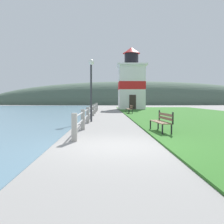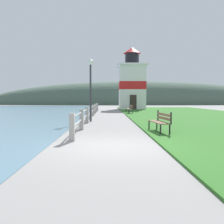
# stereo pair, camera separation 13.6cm
# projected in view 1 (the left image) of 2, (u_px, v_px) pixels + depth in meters

# --- Properties ---
(ground_plane) EXTENTS (160.00, 160.00, 0.00)m
(ground_plane) POSITION_uv_depth(u_px,v_px,m) (115.00, 146.00, 7.65)
(ground_plane) COLOR gray
(grass_verge) EXTENTS (12.00, 41.02, 0.06)m
(grass_verge) POSITION_uv_depth(u_px,v_px,m) (196.00, 115.00, 21.48)
(grass_verge) COLOR #2D6623
(grass_verge) RESTS_ON ground_plane
(seawall_railing) EXTENTS (0.18, 22.43, 0.97)m
(seawall_railing) POSITION_uv_depth(u_px,v_px,m) (92.00, 110.00, 19.68)
(seawall_railing) COLOR #A8A399
(seawall_railing) RESTS_ON ground_plane
(park_bench_near) EXTENTS (0.63, 1.85, 0.94)m
(park_bench_near) POSITION_uv_depth(u_px,v_px,m) (162.00, 120.00, 10.69)
(park_bench_near) COLOR brown
(park_bench_near) RESTS_ON ground_plane
(park_bench_midway) EXTENTS (0.56, 1.90, 0.94)m
(park_bench_midway) POSITION_uv_depth(u_px,v_px,m) (130.00, 108.00, 24.52)
(park_bench_midway) COLOR brown
(park_bench_midway) RESTS_ON ground_plane
(lighthouse) EXTENTS (4.03, 4.03, 8.59)m
(lighthouse) POSITION_uv_depth(u_px,v_px,m) (131.00, 83.00, 34.78)
(lighthouse) COLOR white
(lighthouse) RESTS_ON ground_plane
(lamp_post) EXTENTS (0.36, 0.36, 3.96)m
(lamp_post) POSITION_uv_depth(u_px,v_px,m) (91.00, 79.00, 15.80)
(lamp_post) COLOR #333338
(lamp_post) RESTS_ON ground_plane
(distant_hillside) EXTENTS (80.00, 16.00, 12.00)m
(distant_hillside) POSITION_uv_depth(u_px,v_px,m) (138.00, 104.00, 65.09)
(distant_hillside) COLOR #475B4C
(distant_hillside) RESTS_ON ground_plane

